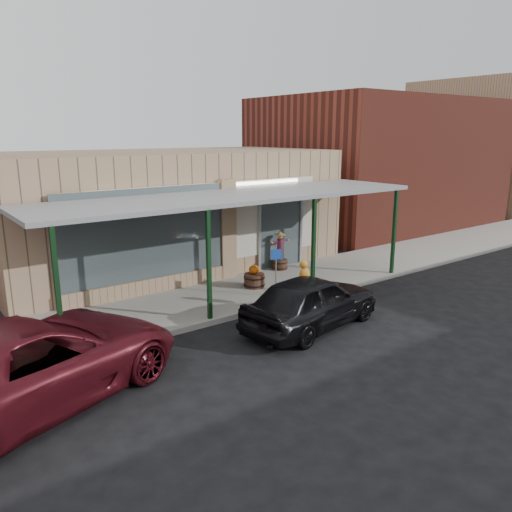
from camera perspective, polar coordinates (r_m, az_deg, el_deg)
ground at (r=12.59m, az=7.08°, el=-8.78°), size 120.00×120.00×0.00m
sidewalk at (r=15.19m, az=-2.33°, el=-4.36°), size 40.00×3.20×0.15m
storefront at (r=18.58m, az=-10.39°, el=5.19°), size 12.00×6.25×4.20m
awning at (r=14.51m, az=-2.35°, el=6.68°), size 12.00×3.00×3.04m
block_buildings_near at (r=20.27m, az=-6.76°, el=10.79°), size 61.00×8.00×8.00m
barrel_scarecrow at (r=17.53m, az=2.75°, el=-0.06°), size 0.82×0.64×1.36m
barrel_pumpkin at (r=15.54m, az=-0.20°, el=-2.61°), size 0.81×0.81×0.75m
handicap_sign at (r=14.50m, az=2.30°, el=-1.20°), size 0.28×0.12×1.41m
parked_sedan at (r=12.71m, az=6.36°, el=-5.15°), size 4.30×2.27×1.53m
car_maroon at (r=10.04m, az=-24.32°, el=-11.06°), size 6.35×4.50×1.61m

